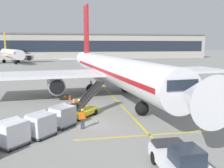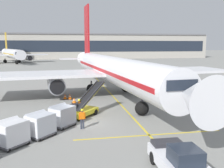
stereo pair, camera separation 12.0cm
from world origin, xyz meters
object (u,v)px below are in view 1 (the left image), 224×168
(baggage_cart_second, at_px, (40,124))
(baggage_cart_lead, at_px, (62,115))
(ground_crew_by_carts, at_px, (79,106))
(safety_cone_nose_mark, at_px, (65,97))
(pushback_tug, at_px, (180,160))
(belt_loader, at_px, (84,107))
(baggage_cart_third, at_px, (12,132))
(safety_cone_engine_keepout, at_px, (70,97))
(ground_crew_marshaller, at_px, (59,114))
(distant_airplane, at_px, (11,54))
(ground_crew_by_loader, at_px, (82,117))
(parked_airplane, at_px, (110,69))
(safety_cone_wingtip, at_px, (74,100))

(baggage_cart_second, bearing_deg, baggage_cart_lead, 52.90)
(ground_crew_by_carts, height_order, safety_cone_nose_mark, ground_crew_by_carts)
(safety_cone_nose_mark, bearing_deg, pushback_tug, -73.58)
(belt_loader, bearing_deg, baggage_cart_third, -129.81)
(belt_loader, distance_m, safety_cone_engine_keepout, 8.22)
(ground_crew_marshaller, xyz_separation_m, safety_cone_nose_mark, (0.49, 10.68, -0.67))
(pushback_tug, xyz_separation_m, distant_airplane, (-26.80, 93.72, 2.70))
(pushback_tug, bearing_deg, baggage_cart_second, 137.32)
(baggage_cart_third, relative_size, ground_crew_by_carts, 1.46)
(pushback_tug, distance_m, ground_crew_by_loader, 9.79)
(parked_airplane, distance_m, ground_crew_by_loader, 15.70)
(belt_loader, distance_m, distant_airplane, 84.40)
(safety_cone_engine_keepout, bearing_deg, parked_airplane, 24.57)
(baggage_cart_lead, height_order, pushback_tug, baggage_cart_lead)
(safety_cone_engine_keepout, xyz_separation_m, safety_cone_nose_mark, (-0.61, 0.22, -0.04))
(baggage_cart_lead, distance_m, safety_cone_wingtip, 8.89)
(ground_crew_by_carts, bearing_deg, parked_airplane, 64.65)
(ground_crew_by_carts, bearing_deg, safety_cone_engine_keepout, 95.67)
(belt_loader, distance_m, baggage_cart_lead, 3.58)
(belt_loader, height_order, safety_cone_engine_keepout, belt_loader)
(baggage_cart_second, distance_m, safety_cone_nose_mark, 13.54)
(baggage_cart_second, distance_m, ground_crew_by_loader, 3.54)
(parked_airplane, relative_size, safety_cone_nose_mark, 66.95)
(baggage_cart_second, height_order, baggage_cart_third, same)
(baggage_cart_lead, height_order, ground_crew_marshaller, baggage_cart_lead)
(parked_airplane, xyz_separation_m, ground_crew_marshaller, (-7.00, -13.16, -2.59))
(baggage_cart_lead, xyz_separation_m, safety_cone_nose_mark, (0.23, 11.24, -0.67))
(safety_cone_wingtip, bearing_deg, safety_cone_nose_mark, 113.80)
(baggage_cart_lead, bearing_deg, belt_loader, 54.36)
(ground_crew_by_loader, xyz_separation_m, safety_cone_wingtip, (-0.36, 9.68, -0.66))
(ground_crew_by_loader, xyz_separation_m, distant_airplane, (-22.13, 85.11, 2.53))
(parked_airplane, xyz_separation_m, safety_cone_nose_mark, (-6.51, -2.48, -3.26))
(pushback_tug, height_order, safety_cone_engine_keepout, pushback_tug)
(baggage_cart_lead, distance_m, ground_crew_marshaller, 0.61)
(pushback_tug, bearing_deg, safety_cone_engine_keepout, 105.02)
(belt_loader, height_order, baggage_cart_second, belt_loader)
(baggage_cart_lead, height_order, baggage_cart_second, same)
(parked_airplane, relative_size, baggage_cart_third, 17.71)
(parked_airplane, distance_m, baggage_cart_lead, 15.50)
(ground_crew_by_loader, bearing_deg, ground_crew_marshaller, 142.87)
(pushback_tug, relative_size, safety_cone_nose_mark, 6.55)
(baggage_cart_third, relative_size, safety_cone_nose_mark, 3.78)
(ground_crew_marshaller, bearing_deg, ground_crew_by_loader, -37.13)
(baggage_cart_third, height_order, ground_crew_by_loader, baggage_cart_third)
(baggage_cart_second, relative_size, safety_cone_engine_keepout, 3.34)
(belt_loader, xyz_separation_m, ground_crew_by_loader, (-0.40, -3.82, 0.10))
(safety_cone_engine_keepout, distance_m, distant_airplane, 76.28)
(pushback_tug, bearing_deg, baggage_cart_third, 149.17)
(parked_airplane, relative_size, safety_cone_wingtip, 64.91)
(ground_crew_by_carts, xyz_separation_m, safety_cone_engine_keepout, (-0.80, 8.07, -0.63))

